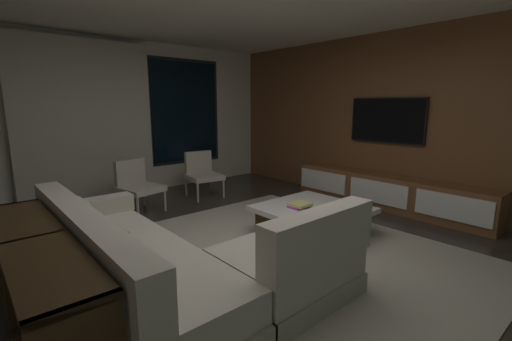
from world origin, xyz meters
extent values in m
plane|color=#332B26|center=(0.00, 0.00, 0.00)|extent=(9.20, 9.20, 0.00)
cube|color=silver|center=(0.00, 3.66, 1.35)|extent=(6.60, 0.12, 2.70)
cube|color=black|center=(1.30, 3.60, 1.45)|extent=(1.52, 0.02, 2.02)
cube|color=black|center=(1.30, 3.58, 1.45)|extent=(1.40, 0.03, 1.90)
cube|color=beige|center=(-0.55, 3.48, 1.30)|extent=(2.10, 0.12, 2.60)
cube|color=brown|center=(3.06, 0.00, 1.35)|extent=(0.12, 7.80, 2.70)
cube|color=#ADA391|center=(0.35, -0.10, 0.01)|extent=(3.20, 3.80, 0.01)
cube|color=#A49C8C|center=(-1.18, 0.18, 0.09)|extent=(0.90, 2.50, 0.18)
cube|color=beige|center=(-1.18, 0.18, 0.30)|extent=(0.86, 2.42, 0.24)
cube|color=beige|center=(-1.53, 0.18, 0.62)|extent=(0.20, 2.50, 0.40)
cube|color=beige|center=(-1.18, 1.33, 0.51)|extent=(0.90, 0.20, 0.18)
cube|color=#A49C8C|center=(-0.20, -0.62, 0.09)|extent=(1.10, 0.90, 0.18)
cube|color=beige|center=(-0.20, -0.62, 0.30)|extent=(1.07, 0.86, 0.24)
cube|color=beige|center=(-0.20, -0.97, 0.62)|extent=(1.10, 0.20, 0.40)
cube|color=beige|center=(-1.41, 0.73, 0.58)|extent=(0.10, 0.36, 0.36)
cube|color=#B2A893|center=(-1.41, -0.12, 0.58)|extent=(0.10, 0.36, 0.36)
cube|color=#362512|center=(1.02, 0.10, 0.15)|extent=(1.00, 1.00, 0.30)
cube|color=white|center=(1.02, 0.10, 0.33)|extent=(1.16, 1.16, 0.06)
cube|color=#CB41CB|center=(0.87, 0.21, 0.37)|extent=(0.22, 0.17, 0.03)
cube|color=#D6CA6A|center=(0.88, 0.19, 0.41)|extent=(0.23, 0.22, 0.03)
cylinder|color=#B2ADA0|center=(1.21, 2.22, 0.18)|extent=(0.04, 0.04, 0.36)
cylinder|color=#B2ADA0|center=(0.73, 2.28, 0.18)|extent=(0.04, 0.04, 0.36)
cylinder|color=#B2ADA0|center=(1.28, 2.71, 0.18)|extent=(0.04, 0.04, 0.36)
cylinder|color=#B2ADA0|center=(0.80, 2.78, 0.18)|extent=(0.04, 0.04, 0.36)
cube|color=beige|center=(1.01, 2.50, 0.36)|extent=(0.61, 0.63, 0.08)
cube|color=beige|center=(1.04, 2.74, 0.59)|extent=(0.49, 0.15, 0.38)
cylinder|color=#B2ADA0|center=(0.11, 2.19, 0.18)|extent=(0.04, 0.04, 0.36)
cylinder|color=#B2ADA0|center=(-0.36, 2.08, 0.18)|extent=(0.04, 0.04, 0.36)
cylinder|color=#B2ADA0|center=(-0.01, 2.68, 0.18)|extent=(0.04, 0.04, 0.36)
cylinder|color=#B2ADA0|center=(-0.48, 2.57, 0.18)|extent=(0.04, 0.04, 0.36)
cube|color=beige|center=(-0.18, 2.38, 0.36)|extent=(0.65, 0.67, 0.08)
cube|color=beige|center=(-0.24, 2.62, 0.59)|extent=(0.49, 0.19, 0.38)
cube|color=brown|center=(2.78, 0.10, 0.26)|extent=(0.44, 3.10, 0.52)
cube|color=white|center=(2.55, -0.94, 0.29)|extent=(0.02, 0.93, 0.33)
cube|color=white|center=(2.55, 0.10, 0.29)|extent=(0.02, 0.93, 0.33)
cube|color=white|center=(2.55, 1.15, 0.29)|extent=(0.02, 0.93, 0.33)
cube|color=black|center=(2.74, -0.75, 0.12)|extent=(0.33, 0.68, 0.19)
cube|color=#B64C6C|center=(2.74, -1.01, 0.10)|extent=(0.03, 0.04, 0.16)
cube|color=#CF69A2|center=(2.74, -0.93, 0.12)|extent=(0.03, 0.04, 0.18)
cube|color=#8BCBAA|center=(2.74, -0.84, 0.11)|extent=(0.03, 0.04, 0.18)
cube|color=#45B987|center=(2.74, -0.75, 0.12)|extent=(0.03, 0.04, 0.19)
cube|color=#CA6271|center=(2.74, -0.67, 0.12)|extent=(0.03, 0.04, 0.18)
cube|color=#679FAF|center=(2.74, -0.58, 0.11)|extent=(0.03, 0.04, 0.17)
cube|color=#C098B1|center=(2.74, -0.49, 0.11)|extent=(0.03, 0.04, 0.18)
cube|color=black|center=(2.95, 0.25, 1.35)|extent=(0.04, 1.22, 0.70)
cube|color=black|center=(2.95, 0.25, 1.35)|extent=(0.05, 1.18, 0.66)
cube|color=#362512|center=(-1.85, 0.08, 0.72)|extent=(0.40, 2.10, 0.04)
cube|color=#362512|center=(-1.85, 0.08, 0.14)|extent=(0.38, 2.04, 0.03)
cube|color=#362512|center=(-1.85, 1.11, 0.37)|extent=(0.40, 0.04, 0.74)
cube|color=#362512|center=(-1.85, 0.08, 0.37)|extent=(0.38, 0.03, 0.74)
cube|color=white|center=(-1.85, -0.43, 0.27)|extent=(0.18, 0.04, 0.23)
cube|color=silver|center=(-1.85, -0.26, 0.28)|extent=(0.18, 0.04, 0.26)
cube|color=silver|center=(-1.85, -0.09, 0.29)|extent=(0.18, 0.04, 0.26)
cube|color=white|center=(-1.86, 0.08, 0.29)|extent=(0.18, 0.04, 0.27)
cube|color=silver|center=(-1.85, 0.25, 0.27)|extent=(0.18, 0.04, 0.23)
cube|color=white|center=(-1.85, 0.43, 0.29)|extent=(0.18, 0.04, 0.27)
cube|color=silver|center=(-1.84, 0.60, 0.27)|extent=(0.18, 0.04, 0.24)
cube|color=silver|center=(-1.85, 0.77, 0.27)|extent=(0.18, 0.04, 0.24)
cube|color=silver|center=(-1.85, 0.94, 0.27)|extent=(0.18, 0.04, 0.23)
camera|label=1|loc=(-2.15, -2.47, 1.58)|focal=24.05mm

